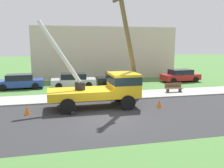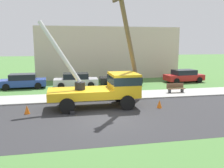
# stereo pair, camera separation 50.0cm
# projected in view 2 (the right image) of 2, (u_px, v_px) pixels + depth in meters

# --- Properties ---
(ground_plane) EXTENTS (120.00, 120.00, 0.00)m
(ground_plane) POSITION_uv_depth(u_px,v_px,m) (87.00, 84.00, 26.07)
(ground_plane) COLOR #477538
(road_asphalt) EXTENTS (80.00, 8.24, 0.01)m
(road_asphalt) POSITION_uv_depth(u_px,v_px,m) (105.00, 117.00, 14.47)
(road_asphalt) COLOR #2B2B2D
(road_asphalt) RESTS_ON ground
(sidewalk_strip) EXTENTS (80.00, 3.03, 0.10)m
(sidewalk_strip) POSITION_uv_depth(u_px,v_px,m) (94.00, 97.00, 19.91)
(sidewalk_strip) COLOR #9E9E99
(sidewalk_strip) RESTS_ON ground
(utility_truck) EXTENTS (6.79, 3.20, 5.98)m
(utility_truck) POSITION_uv_depth(u_px,v_px,m) (106.00, 87.00, 16.78)
(utility_truck) COLOR gold
(utility_truck) RESTS_ON ground
(leaning_utility_pole) EXTENTS (3.03, 2.73, 8.52)m
(leaning_utility_pole) POSITION_uv_depth(u_px,v_px,m) (130.00, 44.00, 17.50)
(leaning_utility_pole) COLOR brown
(leaning_utility_pole) RESTS_ON ground
(traffic_cone_ahead) EXTENTS (0.36, 0.36, 0.56)m
(traffic_cone_ahead) POSITION_uv_depth(u_px,v_px,m) (159.00, 104.00, 16.59)
(traffic_cone_ahead) COLOR orange
(traffic_cone_ahead) RESTS_ON ground
(traffic_cone_behind) EXTENTS (0.36, 0.36, 0.56)m
(traffic_cone_behind) POSITION_uv_depth(u_px,v_px,m) (27.00, 110.00, 15.19)
(traffic_cone_behind) COLOR orange
(traffic_cone_behind) RESTS_ON ground
(traffic_cone_curbside) EXTENTS (0.36, 0.36, 0.56)m
(traffic_cone_curbside) POSITION_uv_depth(u_px,v_px,m) (133.00, 98.00, 18.51)
(traffic_cone_curbside) COLOR orange
(traffic_cone_curbside) RESTS_ON ground
(parked_sedan_blue) EXTENTS (4.48, 2.16, 1.42)m
(parked_sedan_blue) POSITION_uv_depth(u_px,v_px,m) (23.00, 81.00, 23.79)
(parked_sedan_blue) COLOR #263F99
(parked_sedan_blue) RESTS_ON ground
(parked_sedan_silver) EXTENTS (4.45, 2.10, 1.42)m
(parked_sedan_silver) POSITION_uv_depth(u_px,v_px,m) (76.00, 80.00, 24.34)
(parked_sedan_silver) COLOR #B7B7BF
(parked_sedan_silver) RESTS_ON ground
(parked_sedan_black) EXTENTS (4.51, 2.21, 1.42)m
(parked_sedan_black) POSITION_uv_depth(u_px,v_px,m) (120.00, 78.00, 25.51)
(parked_sedan_black) COLOR black
(parked_sedan_black) RESTS_ON ground
(parked_sedan_red) EXTENTS (4.54, 2.26, 1.42)m
(parked_sedan_red) POSITION_uv_depth(u_px,v_px,m) (184.00, 76.00, 27.47)
(parked_sedan_red) COLOR #B21E1E
(parked_sedan_red) RESTS_ON ground
(park_bench) EXTENTS (1.60, 0.45, 0.90)m
(park_bench) POSITION_uv_depth(u_px,v_px,m) (176.00, 88.00, 21.31)
(park_bench) COLOR brown
(park_bench) RESTS_ON ground
(lowrise_building_backdrop) EXTENTS (18.00, 6.00, 6.40)m
(lowrise_building_backdrop) POSITION_uv_depth(u_px,v_px,m) (106.00, 52.00, 32.32)
(lowrise_building_backdrop) COLOR beige
(lowrise_building_backdrop) RESTS_ON ground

